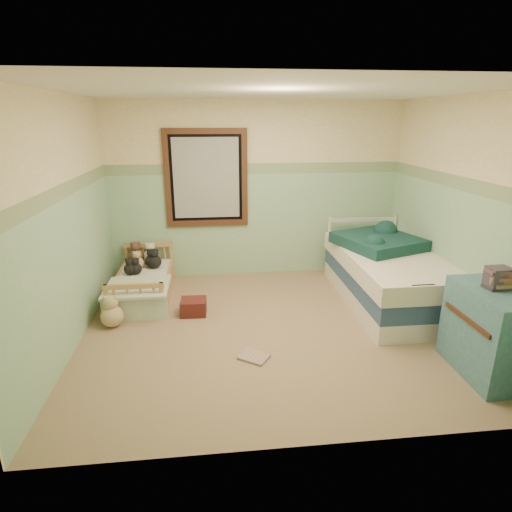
{
  "coord_description": "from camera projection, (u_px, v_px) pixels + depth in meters",
  "views": [
    {
      "loc": [
        -0.66,
        -4.17,
        2.25
      ],
      "look_at": [
        -0.15,
        0.35,
        0.75
      ],
      "focal_mm": 29.24,
      "sensor_mm": 36.0,
      "label": 1
    }
  ],
  "objects": [
    {
      "name": "floor",
      "position": [
        273.0,
        328.0,
        4.71
      ],
      "size": [
        4.2,
        3.6,
        0.02
      ],
      "primitive_type": "cube",
      "color": "#7D664D",
      "rests_on": "ground"
    },
    {
      "name": "ceiling",
      "position": [
        276.0,
        90.0,
        3.92
      ],
      "size": [
        4.2,
        3.6,
        0.02
      ],
      "primitive_type": "cube",
      "color": "silver",
      "rests_on": "wall_back"
    },
    {
      "name": "wall_back",
      "position": [
        255.0,
        191.0,
        6.02
      ],
      "size": [
        4.2,
        0.04,
        2.5
      ],
      "primitive_type": "cube",
      "color": "beige",
      "rests_on": "floor"
    },
    {
      "name": "wall_front",
      "position": [
        318.0,
        286.0,
        2.62
      ],
      "size": [
        4.2,
        0.04,
        2.5
      ],
      "primitive_type": "cube",
      "color": "beige",
      "rests_on": "floor"
    },
    {
      "name": "wall_left",
      "position": [
        64.0,
        225.0,
        4.1
      ],
      "size": [
        0.04,
        3.6,
        2.5
      ],
      "primitive_type": "cube",
      "color": "beige",
      "rests_on": "floor"
    },
    {
      "name": "wall_right",
      "position": [
        465.0,
        215.0,
        4.54
      ],
      "size": [
        0.04,
        3.6,
        2.5
      ],
      "primitive_type": "cube",
      "color": "beige",
      "rests_on": "floor"
    },
    {
      "name": "wainscot_mint",
      "position": [
        256.0,
        225.0,
        6.16
      ],
      "size": [
        4.2,
        0.01,
        1.5
      ],
      "primitive_type": "cube",
      "color": "#9EBEA3",
      "rests_on": "floor"
    },
    {
      "name": "border_strip",
      "position": [
        256.0,
        169.0,
        5.9
      ],
      "size": [
        4.2,
        0.01,
        0.15
      ],
      "primitive_type": "cube",
      "color": "#3D734D",
      "rests_on": "wall_back"
    },
    {
      "name": "window_frame",
      "position": [
        206.0,
        178.0,
        5.84
      ],
      "size": [
        1.16,
        0.06,
        1.36
      ],
      "primitive_type": "cube",
      "color": "#412110",
      "rests_on": "wall_back"
    },
    {
      "name": "window_blinds",
      "position": [
        206.0,
        178.0,
        5.85
      ],
      "size": [
        0.92,
        0.01,
        1.12
      ],
      "primitive_type": "cube",
      "color": "beige",
      "rests_on": "window_frame"
    },
    {
      "name": "toddler_bed_frame",
      "position": [
        144.0,
        290.0,
        5.51
      ],
      "size": [
        0.69,
        1.38,
        0.18
      ],
      "primitive_type": "cube",
      "color": "olive",
      "rests_on": "floor"
    },
    {
      "name": "toddler_mattress",
      "position": [
        143.0,
        280.0,
        5.46
      ],
      "size": [
        0.63,
        1.32,
        0.12
      ],
      "primitive_type": "cube",
      "color": "white",
      "rests_on": "toddler_bed_frame"
    },
    {
      "name": "patchwork_quilt",
      "position": [
        137.0,
        287.0,
        5.03
      ],
      "size": [
        0.75,
        0.69,
        0.03
      ],
      "primitive_type": "cube",
      "color": "#8EAFDD",
      "rests_on": "toddler_mattress"
    },
    {
      "name": "plush_bed_brown",
      "position": [
        136.0,
        256.0,
        5.87
      ],
      "size": [
        0.21,
        0.21,
        0.21
      ],
      "primitive_type": "sphere",
      "color": "brown",
      "rests_on": "toddler_mattress"
    },
    {
      "name": "plush_bed_white",
      "position": [
        151.0,
        256.0,
        5.89
      ],
      "size": [
        0.2,
        0.2,
        0.2
      ],
      "primitive_type": "sphere",
      "color": "silver",
      "rests_on": "toddler_mattress"
    },
    {
      "name": "plush_bed_tan",
      "position": [
        138.0,
        263.0,
        5.67
      ],
      "size": [
        0.17,
        0.17,
        0.17
      ],
      "primitive_type": "sphere",
      "color": "tan",
      "rests_on": "toddler_mattress"
    },
    {
      "name": "plush_bed_dark",
      "position": [
        155.0,
        262.0,
        5.69
      ],
      "size": [
        0.18,
        0.18,
        0.18
      ],
      "primitive_type": "sphere",
      "color": "black",
      "rests_on": "toddler_mattress"
    },
    {
      "name": "plush_floor_cream",
      "position": [
        134.0,
        281.0,
        5.72
      ],
      "size": [
        0.25,
        0.25,
        0.25
      ],
      "primitive_type": "sphere",
      "color": "beige",
      "rests_on": "floor"
    },
    {
      "name": "plush_floor_tan",
      "position": [
        112.0,
        316.0,
        4.71
      ],
      "size": [
        0.25,
        0.25,
        0.25
      ],
      "primitive_type": "sphere",
      "color": "tan",
      "rests_on": "floor"
    },
    {
      "name": "twin_bed_frame",
      "position": [
        386.0,
        294.0,
        5.34
      ],
      "size": [
        1.05,
        2.09,
        0.22
      ],
      "primitive_type": "cube",
      "color": "white",
      "rests_on": "floor"
    },
    {
      "name": "twin_boxspring",
      "position": [
        388.0,
        278.0,
        5.27
      ],
      "size": [
        1.05,
        2.09,
        0.22
      ],
      "primitive_type": "cube",
      "color": "navy",
      "rests_on": "twin_bed_frame"
    },
    {
      "name": "twin_mattress",
      "position": [
        390.0,
        262.0,
        5.2
      ],
      "size": [
        1.09,
        2.14,
        0.22
      ],
      "primitive_type": "cube",
      "color": "silver",
      "rests_on": "twin_boxspring"
    },
    {
      "name": "teal_blanket",
      "position": [
        378.0,
        241.0,
        5.42
      ],
      "size": [
        1.16,
        1.19,
        0.14
      ],
      "primitive_type": "cube",
      "rotation": [
        0.0,
        0.0,
        0.35
      ],
      "color": "#0C322F",
      "rests_on": "twin_mattress"
    },
    {
      "name": "dresser",
      "position": [
        492.0,
        332.0,
        3.76
      ],
      "size": [
        0.52,
        0.82,
        0.82
      ],
      "primitive_type": "cube",
      "color": "#32616D",
      "rests_on": "floor"
    },
    {
      "name": "book_stack",
      "position": [
        498.0,
        278.0,
        3.65
      ],
      "size": [
        0.2,
        0.16,
        0.19
      ],
      "primitive_type": "cube",
      "rotation": [
        0.0,
        0.0,
        0.05
      ],
      "color": "brown",
      "rests_on": "dresser"
    },
    {
      "name": "red_pillow",
      "position": [
        194.0,
        307.0,
        5.02
      ],
      "size": [
        0.31,
        0.28,
        0.19
      ],
      "primitive_type": "cube",
      "rotation": [
        0.0,
        0.0,
        -0.05
      ],
      "color": "maroon",
      "rests_on": "floor"
    },
    {
      "name": "floor_book",
      "position": [
        254.0,
        357.0,
        4.11
      ],
      "size": [
        0.35,
        0.33,
        0.03
      ],
      "primitive_type": "cube",
      "rotation": [
        0.0,
        0.0,
        -0.61
      ],
      "color": "orange",
      "rests_on": "floor"
    },
    {
      "name": "extra_plush_0",
      "position": [
        130.0,
        269.0,
        5.45
      ],
      "size": [
        0.16,
        0.16,
        0.16
      ],
      "primitive_type": "sphere",
      "color": "black",
      "rests_on": "toddler_mattress"
    },
    {
      "name": "extra_plush_1",
      "position": [
        136.0,
        269.0,
        5.47
      ],
      "size": [
        0.15,
        0.15,
        0.15
      ],
      "primitive_type": "sphere",
      "color": "black",
      "rests_on": "toddler_mattress"
    },
    {
      "name": "extra_plush_2",
      "position": [
        152.0,
        261.0,
        5.71
      ],
      "size": [
        0.18,
        0.18,
        0.18
      ],
      "primitive_type": "sphere",
      "color": "black",
      "rests_on": "toddler_mattress"
    }
  ]
}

